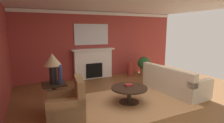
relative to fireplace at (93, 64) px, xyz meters
The scene contains 16 objects.
ground_plane 2.94m from the fireplace, 83.11° to the right, with size 8.70×8.70×0.00m, color brown.
wall_fireplace 0.88m from the fireplace, 31.34° to the left, with size 7.29×0.12×2.75m, color #9E3833.
ceiling_panel 3.39m from the fireplace, 82.31° to the right, with size 7.29×6.62×0.06m, color white.
crown_moulding 2.11m from the fireplace, 20.68° to the left, with size 7.29×0.08×0.12m, color white.
area_rug 2.92m from the fireplace, 89.08° to the right, with size 3.24×2.30×0.01m, color tan.
fireplace is the anchor object (origin of this frame).
mantel_mirror 1.24m from the fireplace, 90.00° to the left, with size 1.45×0.04×0.85m, color silver.
sofa 3.26m from the fireplace, 56.31° to the right, with size 1.02×2.15×0.85m.
armchair_near_window 3.52m from the fireplace, 118.79° to the right, with size 0.90×0.90×0.95m.
coffee_table 2.88m from the fireplace, 89.08° to the right, with size 1.00×1.00×0.45m.
side_table 3.10m from the fireplace, 127.66° to the right, with size 0.56×0.56×0.70m.
table_lamp 3.16m from the fireplace, 127.66° to the right, with size 0.44×0.44×0.75m.
vase_on_side_table 3.12m from the fireplace, 124.10° to the right, with size 0.10×0.10×0.48m, color navy.
vase_tall_corner 1.66m from the fireplace, 10.59° to the right, with size 0.26×0.26×0.59m, color #9E3328.
book_red_cover 2.77m from the fireplace, 88.13° to the right, with size 0.22×0.15×0.06m, color maroon.
potted_plant 2.26m from the fireplace, 12.88° to the right, with size 0.56×0.56×0.83m.
Camera 1 is at (-2.73, -4.05, 2.02)m, focal length 28.51 mm.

